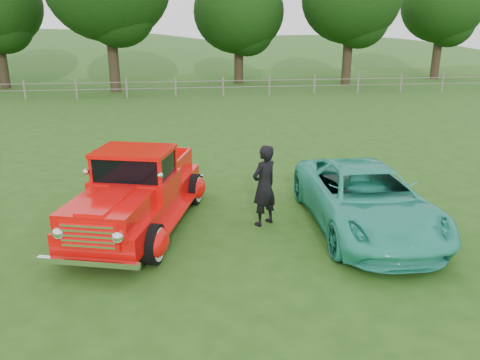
{
  "coord_description": "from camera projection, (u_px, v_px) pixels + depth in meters",
  "views": [
    {
      "loc": [
        -0.24,
        -7.92,
        4.16
      ],
      "look_at": [
        1.08,
        1.2,
        1.15
      ],
      "focal_mm": 35.0,
      "sensor_mm": 36.0,
      "label": 1
    }
  ],
  "objects": [
    {
      "name": "teal_sedan",
      "position": [
        365.0,
        198.0,
        10.0
      ],
      "size": [
        2.47,
        4.96,
        1.35
      ],
      "primitive_type": "imported",
      "rotation": [
        0.0,
        0.0,
        -0.05
      ],
      "color": "#2CB092",
      "rests_on": "ground"
    },
    {
      "name": "tree_far_east",
      "position": [
        443.0,
        6.0,
        38.17
      ],
      "size": [
        6.6,
        6.6,
        8.86
      ],
      "color": "black",
      "rests_on": "ground"
    },
    {
      "name": "ground",
      "position": [
        192.0,
        260.0,
        8.77
      ],
      "size": [
        140.0,
        140.0,
        0.0
      ],
      "primitive_type": "plane",
      "color": "#264B14",
      "rests_on": "ground"
    },
    {
      "name": "man",
      "position": [
        264.0,
        186.0,
        10.12
      ],
      "size": [
        0.78,
        0.72,
        1.8
      ],
      "primitive_type": "imported",
      "rotation": [
        0.0,
        0.0,
        3.74
      ],
      "color": "black",
      "rests_on": "ground"
    },
    {
      "name": "fence_line",
      "position": [
        176.0,
        87.0,
        29.28
      ],
      "size": [
        48.0,
        0.12,
        1.2
      ],
      "color": "slate",
      "rests_on": "ground"
    },
    {
      "name": "tree_near_east",
      "position": [
        239.0,
        12.0,
        35.1
      ],
      "size": [
        6.8,
        6.8,
        8.33
      ],
      "color": "black",
      "rests_on": "ground"
    },
    {
      "name": "red_pickup",
      "position": [
        138.0,
        193.0,
        9.97
      ],
      "size": [
        3.23,
        5.28,
        1.78
      ],
      "rotation": [
        0.0,
        0.0,
        -0.29
      ],
      "color": "black",
      "rests_on": "ground"
    },
    {
      "name": "distant_hills",
      "position": [
        144.0,
        93.0,
        65.57
      ],
      "size": [
        116.0,
        60.0,
        18.0
      ],
      "color": "#2C5921",
      "rests_on": "ground"
    }
  ]
}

